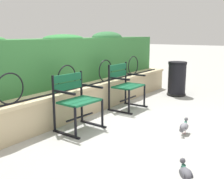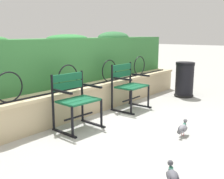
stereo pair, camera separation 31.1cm
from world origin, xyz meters
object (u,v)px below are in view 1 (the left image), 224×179
(park_chair_right, at_px, (125,84))
(trash_bin, at_px, (177,79))
(park_chair_left, at_px, (76,99))
(pigeon_near_chairs, at_px, (184,126))
(pigeon_far_side, at_px, (186,173))

(park_chair_right, bearing_deg, trash_bin, -13.59)
(park_chair_left, bearing_deg, pigeon_near_chairs, -63.49)
(park_chair_left, distance_m, pigeon_far_side, 2.02)
(park_chair_left, relative_size, pigeon_near_chairs, 2.88)
(park_chair_left, xyz_separation_m, pigeon_far_side, (-0.58, -1.90, -0.35))
(pigeon_near_chairs, xyz_separation_m, pigeon_far_side, (-1.29, -0.48, 0.00))
(pigeon_far_side, relative_size, trash_bin, 0.31)
(pigeon_near_chairs, height_order, pigeon_far_side, same)
(park_chair_left, relative_size, park_chair_right, 0.97)
(park_chair_right, bearing_deg, pigeon_near_chairs, -115.82)
(pigeon_near_chairs, bearing_deg, trash_bin, 24.04)
(pigeon_near_chairs, bearing_deg, park_chair_right, 64.18)
(pigeon_far_side, height_order, trash_bin, trash_bin)
(trash_bin, bearing_deg, pigeon_far_side, -157.16)
(park_chair_right, bearing_deg, pigeon_far_side, -135.94)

